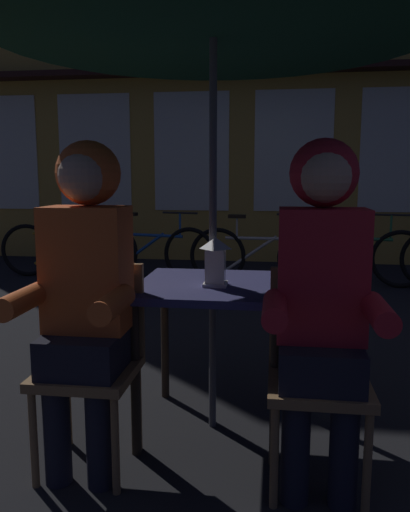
% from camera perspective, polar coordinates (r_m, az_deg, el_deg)
% --- Properties ---
extents(ground_plane, '(60.00, 60.00, 0.00)m').
position_cam_1_polar(ground_plane, '(2.74, 0.83, -18.34)').
color(ground_plane, black).
extents(cafe_table, '(0.72, 0.72, 0.74)m').
position_cam_1_polar(cafe_table, '(2.51, 0.86, -5.28)').
color(cafe_table, navy).
rests_on(cafe_table, ground_plane).
extents(lantern, '(0.11, 0.11, 0.23)m').
position_cam_1_polar(lantern, '(2.40, 1.17, -0.50)').
color(lantern, white).
rests_on(lantern, cafe_table).
extents(chair_left, '(0.40, 0.40, 0.87)m').
position_cam_1_polar(chair_left, '(2.32, -12.36, -10.54)').
color(chair_left, olive).
rests_on(chair_left, ground_plane).
extents(chair_right, '(0.40, 0.40, 0.87)m').
position_cam_1_polar(chair_right, '(2.19, 12.44, -11.69)').
color(chair_right, olive).
rests_on(chair_right, ground_plane).
extents(person_left_hooded, '(0.45, 0.56, 1.40)m').
position_cam_1_polar(person_left_hooded, '(2.18, -13.19, -2.12)').
color(person_left_hooded, black).
rests_on(person_left_hooded, ground_plane).
extents(person_right_hooded, '(0.45, 0.56, 1.40)m').
position_cam_1_polar(person_right_hooded, '(2.04, 12.90, -2.83)').
color(person_right_hooded, black).
rests_on(person_right_hooded, ground_plane).
extents(shopfront_building, '(10.00, 0.93, 6.20)m').
position_cam_1_polar(shopfront_building, '(8.04, 4.39, 22.06)').
color(shopfront_building, gold).
rests_on(shopfront_building, ground_plane).
extents(bicycle_nearest, '(1.68, 0.20, 0.84)m').
position_cam_1_polar(bicycle_nearest, '(6.65, -15.15, 0.75)').
color(bicycle_nearest, black).
rests_on(bicycle_nearest, ground_plane).
extents(bicycle_second, '(1.65, 0.40, 0.84)m').
position_cam_1_polar(bicycle_second, '(6.26, -6.08, 0.52)').
color(bicycle_second, black).
rests_on(bicycle_second, ground_plane).
extents(bicycle_third, '(1.68, 0.11, 0.84)m').
position_cam_1_polar(bicycle_third, '(5.94, 6.25, 0.06)').
color(bicycle_third, black).
rests_on(bicycle_third, ground_plane).
extents(bicycle_fourth, '(1.66, 0.35, 0.84)m').
position_cam_1_polar(bicycle_fourth, '(6.15, 16.17, 0.06)').
color(bicycle_fourth, black).
rests_on(bicycle_fourth, ground_plane).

